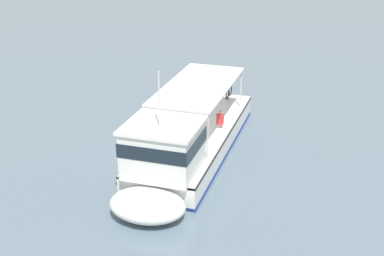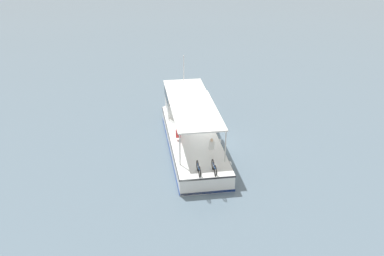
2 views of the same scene
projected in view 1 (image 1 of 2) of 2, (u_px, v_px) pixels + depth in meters
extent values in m
plane|color=slate|center=(166.00, 158.00, 23.56)|extent=(400.00, 400.00, 0.00)
cube|color=white|center=(196.00, 140.00, 24.16)|extent=(11.20, 5.11, 1.10)
ellipsoid|color=white|center=(147.00, 205.00, 18.71)|extent=(2.70, 3.30, 1.01)
cube|color=navy|center=(196.00, 148.00, 24.33)|extent=(11.21, 5.15, 0.16)
cube|color=#2D2D33|center=(196.00, 131.00, 23.97)|extent=(11.21, 5.17, 0.10)
cube|color=white|center=(163.00, 149.00, 19.70)|extent=(3.05, 3.15, 1.90)
cube|color=#19232D|center=(163.00, 141.00, 19.57)|extent=(3.10, 3.22, 0.56)
cube|color=white|center=(163.00, 125.00, 19.31)|extent=(3.24, 3.33, 0.12)
cube|color=white|center=(199.00, 85.00, 23.53)|extent=(7.12, 4.12, 0.10)
cylinder|color=silver|center=(208.00, 136.00, 20.72)|extent=(0.08, 0.08, 2.00)
cylinder|color=silver|center=(146.00, 128.00, 21.46)|extent=(0.08, 0.08, 2.00)
cylinder|color=silver|center=(241.00, 88.00, 26.43)|extent=(0.08, 0.08, 2.00)
cylinder|color=silver|center=(192.00, 84.00, 27.17)|extent=(0.08, 0.08, 2.00)
cylinder|color=silver|center=(159.00, 99.00, 18.59)|extent=(0.06, 0.06, 2.20)
sphere|color=white|center=(133.00, 167.00, 21.68)|extent=(0.36, 0.36, 0.36)
sphere|color=white|center=(160.00, 137.00, 24.58)|extent=(0.36, 0.36, 0.36)
sphere|color=white|center=(180.00, 115.00, 27.30)|extent=(0.36, 0.36, 0.36)
torus|color=black|center=(227.00, 94.00, 27.69)|extent=(0.66, 0.18, 0.66)
torus|color=black|center=(230.00, 90.00, 28.30)|extent=(0.66, 0.18, 0.66)
cylinder|color=#1E478C|center=(229.00, 90.00, 27.95)|extent=(0.70, 0.19, 0.06)
torus|color=black|center=(212.00, 92.00, 27.93)|extent=(0.66, 0.18, 0.66)
torus|color=black|center=(215.00, 88.00, 28.55)|extent=(0.66, 0.18, 0.66)
cylinder|color=#1E478C|center=(213.00, 88.00, 28.19)|extent=(0.70, 0.19, 0.06)
cube|color=white|center=(195.00, 102.00, 26.10)|extent=(0.27, 0.35, 0.52)
sphere|color=beige|center=(195.00, 95.00, 25.95)|extent=(0.20, 0.20, 0.20)
cube|color=red|center=(220.00, 119.00, 23.86)|extent=(0.27, 0.35, 0.52)
sphere|color=tan|center=(220.00, 112.00, 23.72)|extent=(0.20, 0.20, 0.20)
cube|color=white|center=(173.00, 131.00, 22.60)|extent=(0.27, 0.35, 0.52)
sphere|color=tan|center=(173.00, 123.00, 22.45)|extent=(0.20, 0.20, 0.20)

